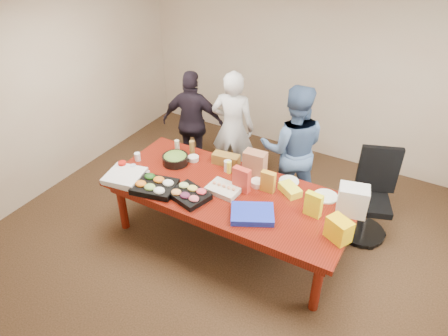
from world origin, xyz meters
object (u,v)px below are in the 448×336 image
Objects in this scene: salad_bowl at (175,159)px; sheet_cake at (224,189)px; office_chair at (369,199)px; conference_table at (229,216)px; person_center at (233,128)px; person_right at (292,149)px.

sheet_cake is at bearing -14.50° from salad_bowl.
office_chair is 2.37m from salad_bowl.
person_center is (-0.60, 1.18, 0.45)m from conference_table.
office_chair is 1.73m from sheet_cake.
person_center is at bearing 116.89° from conference_table.
office_chair is at bearing 157.52° from person_center.
person_center is 1.35m from sheet_cake.
person_right reaches higher than office_chair.
person_right reaches higher than conference_table.
sheet_cake is at bearing -166.77° from office_chair.
person_right is at bearing 71.73° from conference_table.
salad_bowl is (-2.24, -0.74, 0.25)m from office_chair.
salad_bowl is (-0.25, -1.02, -0.03)m from person_center.
sheet_cake is at bearing 47.56° from person_right.
person_center is at bearing 117.89° from sheet_cake.
person_right reaches higher than person_center.
sheet_cake reaches higher than conference_table.
person_center is 0.95m from person_right.
conference_table is 0.97m from salad_bowl.
office_chair is at bearing 32.89° from conference_table.
sheet_cake is (-0.04, -0.05, 0.41)m from conference_table.
person_center reaches higher than conference_table.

